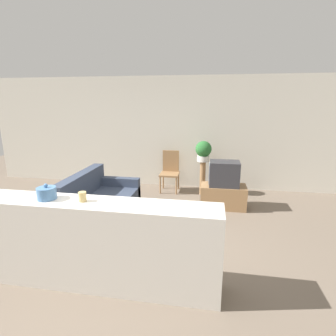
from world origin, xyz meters
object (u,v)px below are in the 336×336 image
(couch, at_px, (100,204))
(potted_plant, at_px, (203,151))
(television, at_px, (224,174))
(wooden_chair, at_px, (170,170))
(decorative_bowl, at_px, (47,193))

(couch, distance_m, potted_plant, 2.56)
(television, xyz_separation_m, wooden_chair, (-1.23, 0.87, -0.19))
(potted_plant, bearing_deg, couch, -136.93)
(wooden_chair, bearing_deg, decorative_bowl, -103.87)
(television, relative_size, wooden_chair, 0.62)
(couch, relative_size, decorative_bowl, 7.58)
(couch, xyz_separation_m, potted_plant, (1.79, 1.67, 0.75))
(television, relative_size, decorative_bowl, 2.81)
(decorative_bowl, bearing_deg, wooden_chair, 76.13)
(decorative_bowl, bearing_deg, potted_plant, 63.71)
(couch, relative_size, potted_plant, 3.46)
(potted_plant, distance_m, decorative_bowl, 3.71)
(couch, relative_size, television, 2.70)
(wooden_chair, bearing_deg, television, -35.40)
(wooden_chair, bearing_deg, potted_plant, -10.87)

